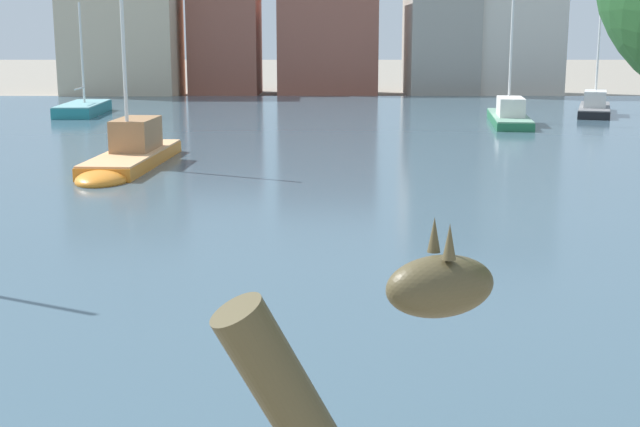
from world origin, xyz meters
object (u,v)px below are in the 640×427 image
Objects in this scene: sailboat_orange at (133,158)px; sailboat_green at (512,117)px; sailboat_teal at (89,110)px; sailboat_black at (598,109)px.

sailboat_orange is 0.91× the size of sailboat_green.
sailboat_black is (28.33, -0.02, 0.08)m from sailboat_teal.
sailboat_teal is 23.01m from sailboat_green.
sailboat_teal is 28.33m from sailboat_black.
sailboat_orange is 21.59m from sailboat_green.
sailboat_teal is 0.86× the size of sailboat_black.
sailboat_green is at bearing 42.69° from sailboat_orange.
sailboat_black is at bearing -0.05° from sailboat_teal.
sailboat_green is at bearing -140.72° from sailboat_black.
sailboat_black is 7.52m from sailboat_green.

